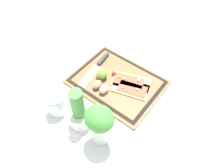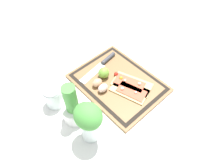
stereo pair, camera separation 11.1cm
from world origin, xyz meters
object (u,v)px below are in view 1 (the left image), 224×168
Objects in this scene: herb_pot at (79,113)px; sauce_jar at (56,104)px; cherry_tomato_yellow at (119,77)px; pizza_slice_near at (131,82)px; egg_brown at (97,85)px; lime at (102,74)px; knife at (99,64)px; cherry_tomato_red at (114,74)px; pizza_slice_far at (130,89)px; egg_pink at (104,89)px; herb_glass at (100,123)px.

herb_pot reaches higher than sauce_jar.
cherry_tomato_yellow is at bearing -109.77° from sauce_jar.
cherry_tomato_yellow is (0.07, 0.02, 0.00)m from pizza_slice_near.
lime is at bearing -70.71° from egg_brown.
egg_brown is 0.49× the size of sauce_jar.
lime is 0.28m from sauce_jar.
lime is 0.26× the size of herb_pot.
herb_pot is (-0.16, 0.32, 0.05)m from knife.
lime is at bearing -99.26° from sauce_jar.
knife is 0.11m from cherry_tomato_red.
pizza_slice_near is 3.82× the size of lime.
egg_brown reaches higher than pizza_slice_near.
sauce_jar is at bearing 80.74° from lime.
sauce_jar is at bearing 75.69° from cherry_tomato_red.
pizza_slice_far is at bearing 121.74° from pizza_slice_near.
herb_pot is (-0.05, 0.31, 0.05)m from cherry_tomato_red.
cherry_tomato_yellow is (-0.01, -0.12, -0.01)m from egg_pink.
lime is 2.64× the size of cherry_tomato_red.
herb_pot reaches higher than pizza_slice_near.
knife is 13.50× the size of cherry_tomato_yellow.
cherry_tomato_red is (0.03, -0.12, -0.01)m from egg_pink.
pizza_slice_near is 0.05m from pizza_slice_far.
cherry_tomato_red is 0.34m from sauce_jar.
herb_glass is at bearing 125.70° from egg_pink.
knife is (0.23, -0.04, 0.00)m from pizza_slice_far.
knife is 0.16m from egg_brown.
lime reaches higher than pizza_slice_far.
egg_brown is 0.07m from lime.
egg_pink is 0.94× the size of lime.
herb_glass is (-0.28, 0.32, 0.11)m from knife.
herb_glass is (-0.04, 0.29, 0.11)m from pizza_slice_far.
herb_glass reaches higher than cherry_tomato_yellow.
herb_pot is (-0.07, 0.19, 0.04)m from egg_brown.
pizza_slice_near is 11.19× the size of cherry_tomato_yellow.
herb_glass reaches higher than knife.
herb_glass is (-0.13, 0.31, 0.10)m from cherry_tomato_yellow.
knife is 0.19m from egg_pink.
herb_glass is (-0.07, 0.33, 0.11)m from pizza_slice_near.
cherry_tomato_red is at bearing -76.63° from egg_pink.
pizza_slice_near is at bearing -179.13° from knife.
egg_pink is 0.25× the size of herb_glass.
egg_brown is 0.04m from egg_pink.
herb_pot is 1.04× the size of herb_glass.
herb_glass is at bearing 113.29° from cherry_tomato_yellow.
egg_brown is at bearing 66.14° from cherry_tomato_yellow.
cherry_tomato_red is (-0.04, -0.05, -0.02)m from lime.
pizza_slice_near is 0.83× the size of knife.
herb_glass reaches higher than cherry_tomato_red.
herb_pot is at bearing -171.86° from sauce_jar.
egg_brown is (0.12, 0.13, 0.02)m from pizza_slice_near.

